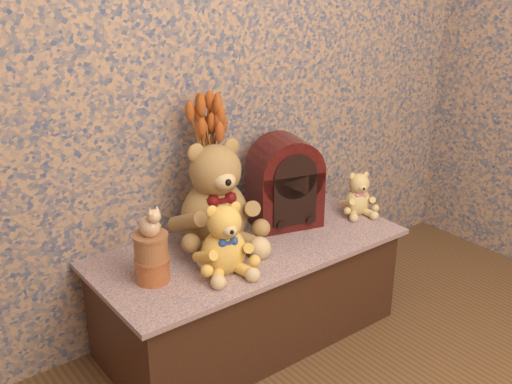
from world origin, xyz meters
The scene contains 10 objects.
display_shelf centered at (0.00, 1.22, 0.21)m, with size 1.24×0.59×0.42m, color #384974.
teddy_large centered at (-0.09, 1.31, 0.65)m, with size 0.36×0.43×0.46m, color olive, non-canonical shape.
teddy_medium centered at (-0.19, 1.11, 0.56)m, with size 0.22×0.27×0.28m, color gold, non-canonical shape.
teddy_small centered at (0.57, 1.18, 0.53)m, with size 0.16×0.19×0.21m, color tan, non-canonical shape.
cathedral_radio centered at (0.25, 1.29, 0.62)m, with size 0.28×0.20×0.38m, color #3C0A0B, non-canonical shape.
ceramic_vase centered at (-0.08, 1.36, 0.52)m, with size 0.12×0.12×0.20m, color tan.
dried_stalks centered at (-0.08, 1.36, 0.85)m, with size 0.24×0.24×0.46m, color #AD4C1B, non-canonical shape.
biscuit_tin_lower centered at (-0.43, 1.20, 0.47)m, with size 0.12×0.12×0.09m, color #C9853B.
biscuit_tin_upper centered at (-0.43, 1.20, 0.56)m, with size 0.12×0.12×0.09m, color tan.
cat_figurine centered at (-0.43, 1.20, 0.66)m, with size 0.08×0.09×0.11m, color silver, non-canonical shape.
Camera 1 is at (-1.27, -0.50, 1.50)m, focal length 42.31 mm.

